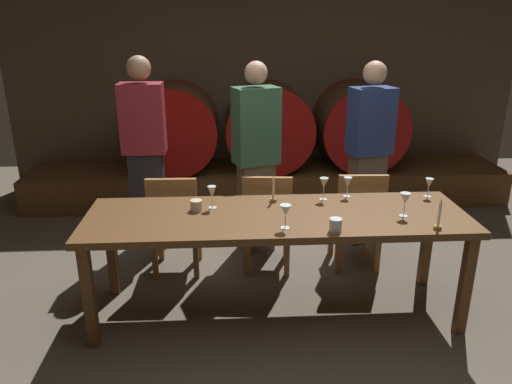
% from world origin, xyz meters
% --- Properties ---
extents(ground_plane, '(7.99, 7.99, 0.00)m').
position_xyz_m(ground_plane, '(0.00, 0.00, 0.00)').
color(ground_plane, brown).
extents(back_wall, '(6.15, 0.24, 2.64)m').
position_xyz_m(back_wall, '(0.00, 3.00, 1.32)').
color(back_wall, brown).
rests_on(back_wall, ground).
extents(barrel_shelf, '(5.53, 0.90, 0.39)m').
position_xyz_m(barrel_shelf, '(0.00, 2.45, 0.20)').
color(barrel_shelf, brown).
rests_on(barrel_shelf, ground).
extents(wine_barrel_left, '(0.98, 0.79, 0.98)m').
position_xyz_m(wine_barrel_left, '(-1.06, 2.45, 0.88)').
color(wine_barrel_left, brown).
rests_on(wine_barrel_left, barrel_shelf).
extents(wine_barrel_center, '(0.98, 0.79, 0.98)m').
position_xyz_m(wine_barrel_center, '(0.01, 2.45, 0.88)').
color(wine_barrel_center, '#513319').
rests_on(wine_barrel_center, barrel_shelf).
extents(wine_barrel_right, '(0.98, 0.79, 0.98)m').
position_xyz_m(wine_barrel_right, '(1.07, 2.45, 0.88)').
color(wine_barrel_right, '#513319').
rests_on(wine_barrel_right, barrel_shelf).
extents(dining_table, '(2.65, 0.79, 0.78)m').
position_xyz_m(dining_table, '(-0.13, 0.03, 0.71)').
color(dining_table, brown).
rests_on(dining_table, ground).
extents(chair_left, '(0.41, 0.41, 0.88)m').
position_xyz_m(chair_left, '(-0.92, 0.67, 0.49)').
color(chair_left, olive).
rests_on(chair_left, ground).
extents(chair_center, '(0.44, 0.44, 0.88)m').
position_xyz_m(chair_center, '(-0.15, 0.66, 0.49)').
color(chair_center, olive).
rests_on(chair_center, ground).
extents(chair_right, '(0.42, 0.42, 0.88)m').
position_xyz_m(chair_right, '(0.62, 0.67, 0.49)').
color(chair_right, olive).
rests_on(chair_right, ground).
extents(guest_left, '(0.38, 0.24, 1.77)m').
position_xyz_m(guest_left, '(-1.21, 1.23, 0.91)').
color(guest_left, black).
rests_on(guest_left, ground).
extents(guest_center, '(0.44, 0.35, 1.73)m').
position_xyz_m(guest_center, '(-0.22, 1.08, 0.88)').
color(guest_center, brown).
rests_on(guest_center, ground).
extents(guest_right, '(0.43, 0.32, 1.71)m').
position_xyz_m(guest_right, '(0.83, 1.21, 0.88)').
color(guest_right, brown).
rests_on(guest_right, ground).
extents(candle_left, '(0.05, 0.05, 0.20)m').
position_xyz_m(candle_left, '(-0.14, 0.28, 0.83)').
color(candle_left, olive).
rests_on(candle_left, dining_table).
extents(candle_right, '(0.05, 0.05, 0.21)m').
position_xyz_m(candle_right, '(0.87, -0.28, 0.84)').
color(candle_right, olive).
rests_on(candle_right, dining_table).
extents(wine_glass_far_left, '(0.06, 0.06, 0.16)m').
position_xyz_m(wine_glass_far_left, '(-0.58, 0.18, 0.89)').
color(wine_glass_far_left, silver).
rests_on(wine_glass_far_left, dining_table).
extents(wine_glass_left, '(0.07, 0.07, 0.16)m').
position_xyz_m(wine_glass_left, '(-0.10, -0.20, 0.90)').
color(wine_glass_left, white).
rests_on(wine_glass_left, dining_table).
extents(wine_glass_center_left, '(0.07, 0.07, 0.17)m').
position_xyz_m(wine_glass_center_left, '(0.24, 0.30, 0.90)').
color(wine_glass_center_left, silver).
rests_on(wine_glass_center_left, dining_table).
extents(wine_glass_center_right, '(0.06, 0.06, 0.15)m').
position_xyz_m(wine_glass_center_right, '(0.43, 0.36, 0.89)').
color(wine_glass_center_right, white).
rests_on(wine_glass_center_right, dining_table).
extents(wine_glass_right, '(0.07, 0.07, 0.17)m').
position_xyz_m(wine_glass_right, '(0.73, -0.05, 0.90)').
color(wine_glass_right, white).
rests_on(wine_glass_right, dining_table).
extents(wine_glass_far_right, '(0.06, 0.06, 0.15)m').
position_xyz_m(wine_glass_far_right, '(1.05, 0.32, 0.88)').
color(wine_glass_far_right, white).
rests_on(wine_glass_far_right, dining_table).
extents(cup_left, '(0.08, 0.08, 0.08)m').
position_xyz_m(cup_left, '(-0.70, 0.14, 0.82)').
color(cup_left, beige).
rests_on(cup_left, dining_table).
extents(cup_right, '(0.08, 0.08, 0.09)m').
position_xyz_m(cup_right, '(0.21, -0.28, 0.82)').
color(cup_right, silver).
rests_on(cup_right, dining_table).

